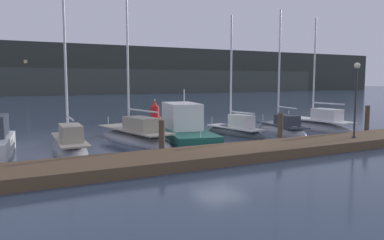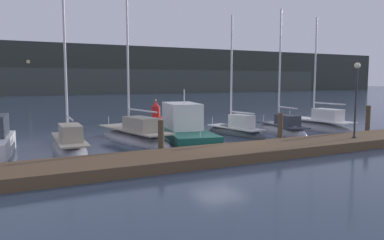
{
  "view_description": "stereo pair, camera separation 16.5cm",
  "coord_description": "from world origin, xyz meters",
  "px_view_note": "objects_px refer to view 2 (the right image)",
  "views": [
    {
      "loc": [
        -9.95,
        -16.39,
        3.51
      ],
      "look_at": [
        0.0,
        3.1,
        1.2
      ],
      "focal_mm": 35.0,
      "sensor_mm": 36.0,
      "label": 1
    },
    {
      "loc": [
        -9.8,
        -16.46,
        3.51
      ],
      "look_at": [
        0.0,
        3.1,
        1.2
      ],
      "focal_mm": 35.0,
      "sensor_mm": 36.0,
      "label": 2
    }
  ],
  "objects_px": {
    "sailboat_berth_2": "(69,149)",
    "sailboat_berth_3": "(135,138)",
    "sailboat_berth_7": "(320,127)",
    "channel_buoy": "(156,112)",
    "motorboat_berth_4": "(184,132)",
    "sailboat_berth_5": "(236,132)",
    "dock_lamppost": "(356,88)",
    "rowboat_adrift": "(315,117)",
    "sailboat_berth_6": "(282,131)"
  },
  "relations": [
    {
      "from": "sailboat_berth_7",
      "to": "rowboat_adrift",
      "type": "bearing_deg",
      "value": 46.94
    },
    {
      "from": "sailboat_berth_2",
      "to": "sailboat_berth_5",
      "type": "height_order",
      "value": "sailboat_berth_2"
    },
    {
      "from": "sailboat_berth_2",
      "to": "sailboat_berth_7",
      "type": "height_order",
      "value": "sailboat_berth_2"
    },
    {
      "from": "sailboat_berth_6",
      "to": "dock_lamppost",
      "type": "distance_m",
      "value": 6.38
    },
    {
      "from": "sailboat_berth_7",
      "to": "channel_buoy",
      "type": "height_order",
      "value": "sailboat_berth_7"
    },
    {
      "from": "sailboat_berth_7",
      "to": "rowboat_adrift",
      "type": "distance_m",
      "value": 9.55
    },
    {
      "from": "motorboat_berth_4",
      "to": "sailboat_berth_6",
      "type": "height_order",
      "value": "sailboat_berth_6"
    },
    {
      "from": "sailboat_berth_2",
      "to": "sailboat_berth_6",
      "type": "relative_size",
      "value": 1.0
    },
    {
      "from": "sailboat_berth_6",
      "to": "rowboat_adrift",
      "type": "bearing_deg",
      "value": 35.4
    },
    {
      "from": "sailboat_berth_3",
      "to": "channel_buoy",
      "type": "distance_m",
      "value": 12.83
    },
    {
      "from": "sailboat_berth_6",
      "to": "channel_buoy",
      "type": "xyz_separation_m",
      "value": [
        -4.1,
        12.7,
        0.53
      ]
    },
    {
      "from": "sailboat_berth_3",
      "to": "dock_lamppost",
      "type": "height_order",
      "value": "sailboat_berth_3"
    },
    {
      "from": "sailboat_berth_3",
      "to": "sailboat_berth_6",
      "type": "bearing_deg",
      "value": -7.18
    },
    {
      "from": "sailboat_berth_3",
      "to": "dock_lamppost",
      "type": "bearing_deg",
      "value": -34.43
    },
    {
      "from": "sailboat_berth_2",
      "to": "sailboat_berth_6",
      "type": "bearing_deg",
      "value": 1.4
    },
    {
      "from": "rowboat_adrift",
      "to": "motorboat_berth_4",
      "type": "bearing_deg",
      "value": -159.52
    },
    {
      "from": "sailboat_berth_2",
      "to": "motorboat_berth_4",
      "type": "xyz_separation_m",
      "value": [
        6.89,
        1.21,
        0.29
      ]
    },
    {
      "from": "channel_buoy",
      "to": "rowboat_adrift",
      "type": "height_order",
      "value": "channel_buoy"
    },
    {
      "from": "rowboat_adrift",
      "to": "sailboat_berth_7",
      "type": "bearing_deg",
      "value": -133.06
    },
    {
      "from": "sailboat_berth_3",
      "to": "channel_buoy",
      "type": "bearing_deg",
      "value": 63.35
    },
    {
      "from": "dock_lamppost",
      "to": "rowboat_adrift",
      "type": "xyz_separation_m",
      "value": [
        9.99,
        12.85,
        -3.13
      ]
    },
    {
      "from": "sailboat_berth_5",
      "to": "dock_lamppost",
      "type": "relative_size",
      "value": 2.08
    },
    {
      "from": "sailboat_berth_3",
      "to": "dock_lamppost",
      "type": "distance_m",
      "value": 12.5
    },
    {
      "from": "sailboat_berth_3",
      "to": "sailboat_berth_2",
      "type": "bearing_deg",
      "value": -157.91
    },
    {
      "from": "sailboat_berth_7",
      "to": "channel_buoy",
      "type": "bearing_deg",
      "value": 121.83
    },
    {
      "from": "sailboat_berth_2",
      "to": "motorboat_berth_4",
      "type": "relative_size",
      "value": 1.15
    },
    {
      "from": "sailboat_berth_6",
      "to": "channel_buoy",
      "type": "relative_size",
      "value": 4.97
    },
    {
      "from": "sailboat_berth_3",
      "to": "rowboat_adrift",
      "type": "distance_m",
      "value": 20.88
    },
    {
      "from": "sailboat_berth_2",
      "to": "channel_buoy",
      "type": "distance_m",
      "value": 16.22
    },
    {
      "from": "sailboat_berth_5",
      "to": "channel_buoy",
      "type": "relative_size",
      "value": 4.62
    },
    {
      "from": "sailboat_berth_6",
      "to": "sailboat_berth_5",
      "type": "bearing_deg",
      "value": 166.16
    },
    {
      "from": "sailboat_berth_3",
      "to": "sailboat_berth_7",
      "type": "height_order",
      "value": "sailboat_berth_3"
    },
    {
      "from": "rowboat_adrift",
      "to": "sailboat_berth_3",
      "type": "bearing_deg",
      "value": -163.36
    },
    {
      "from": "sailboat_berth_5",
      "to": "dock_lamppost",
      "type": "distance_m",
      "value": 7.82
    },
    {
      "from": "sailboat_berth_3",
      "to": "motorboat_berth_4",
      "type": "relative_size",
      "value": 1.26
    },
    {
      "from": "channel_buoy",
      "to": "motorboat_berth_4",
      "type": "bearing_deg",
      "value": -103.07
    },
    {
      "from": "dock_lamppost",
      "to": "sailboat_berth_3",
      "type": "bearing_deg",
      "value": 145.57
    },
    {
      "from": "motorboat_berth_4",
      "to": "rowboat_adrift",
      "type": "bearing_deg",
      "value": 20.48
    },
    {
      "from": "dock_lamppost",
      "to": "rowboat_adrift",
      "type": "relative_size",
      "value": 1.14
    },
    {
      "from": "sailboat_berth_5",
      "to": "rowboat_adrift",
      "type": "xyz_separation_m",
      "value": [
        13.34,
        6.44,
        -0.15
      ]
    },
    {
      "from": "sailboat_berth_5",
      "to": "sailboat_berth_6",
      "type": "relative_size",
      "value": 0.93
    },
    {
      "from": "sailboat_berth_3",
      "to": "sailboat_berth_5",
      "type": "height_order",
      "value": "sailboat_berth_3"
    },
    {
      "from": "dock_lamppost",
      "to": "rowboat_adrift",
      "type": "height_order",
      "value": "dock_lamppost"
    },
    {
      "from": "sailboat_berth_7",
      "to": "dock_lamppost",
      "type": "height_order",
      "value": "sailboat_berth_7"
    },
    {
      "from": "sailboat_berth_2",
      "to": "sailboat_berth_3",
      "type": "distance_m",
      "value": 4.19
    },
    {
      "from": "sailboat_berth_5",
      "to": "dock_lamppost",
      "type": "bearing_deg",
      "value": -62.41
    },
    {
      "from": "sailboat_berth_2",
      "to": "sailboat_berth_3",
      "type": "height_order",
      "value": "sailboat_berth_3"
    },
    {
      "from": "sailboat_berth_2",
      "to": "rowboat_adrift",
      "type": "distance_m",
      "value": 25.06
    },
    {
      "from": "channel_buoy",
      "to": "dock_lamppost",
      "type": "xyz_separation_m",
      "value": [
        4.27,
        -18.33,
        2.48
      ]
    },
    {
      "from": "sailboat_berth_6",
      "to": "rowboat_adrift",
      "type": "xyz_separation_m",
      "value": [
        10.16,
        7.22,
        -0.12
      ]
    }
  ]
}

